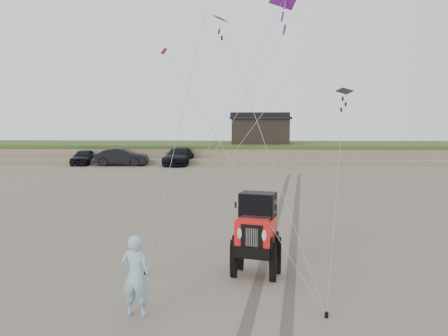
{
  "coord_description": "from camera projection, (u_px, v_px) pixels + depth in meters",
  "views": [
    {
      "loc": [
        0.05,
        -10.57,
        4.03
      ],
      "look_at": [
        -0.5,
        3.0,
        2.6
      ],
      "focal_mm": 35.0,
      "sensor_mm": 36.0,
      "label": 1
    }
  ],
  "objects": [
    {
      "name": "cabin",
      "position": [
        260.0,
        129.0,
        47.28
      ],
      "size": [
        6.4,
        5.4,
        3.35
      ],
      "color": "black",
      "rests_on": "dune_ridge"
    },
    {
      "name": "dune_ridge",
      "position": [
        241.0,
        151.0,
        48.11
      ],
      "size": [
        160.0,
        14.25,
        1.73
      ],
      "color": "#7A6B54",
      "rests_on": "ground"
    },
    {
      "name": "truck_a",
      "position": [
        84.0,
        157.0,
        41.42
      ],
      "size": [
        1.92,
        4.29,
        1.43
      ],
      "primitive_type": "imported",
      "rotation": [
        0.0,
        0.0,
        0.06
      ],
      "color": "black",
      "rests_on": "ground"
    },
    {
      "name": "stake_aux",
      "position": [
        327.0,
        315.0,
        9.03
      ],
      "size": [
        0.08,
        0.08,
        0.12
      ],
      "primitive_type": "cylinder",
      "color": "black",
      "rests_on": "ground"
    },
    {
      "name": "man",
      "position": [
        136.0,
        275.0,
        9.06
      ],
      "size": [
        0.68,
        0.49,
        1.72
      ],
      "primitive_type": "imported",
      "rotation": [
        0.0,
        0.0,
        3.0
      ],
      "color": "#88BED2",
      "rests_on": "ground"
    },
    {
      "name": "jeep",
      "position": [
        256.0,
        243.0,
        11.4
      ],
      "size": [
        3.23,
        5.09,
        1.76
      ],
      "primitive_type": null,
      "rotation": [
        0.0,
        0.0,
        -0.27
      ],
      "color": "red",
      "rests_on": "ground"
    },
    {
      "name": "tire_tracks",
      "position": [
        287.0,
        216.0,
        18.8
      ],
      "size": [
        5.22,
        29.74,
        0.01
      ],
      "color": "#4C443D",
      "rests_on": "ground"
    },
    {
      "name": "stake_main",
      "position": [
        146.0,
        272.0,
        11.59
      ],
      "size": [
        0.08,
        0.08,
        0.12
      ],
      "primitive_type": "cylinder",
      "color": "black",
      "rests_on": "ground"
    },
    {
      "name": "truck_c",
      "position": [
        179.0,
        156.0,
        41.16
      ],
      "size": [
        2.68,
        5.75,
        1.63
      ],
      "primitive_type": "imported",
      "rotation": [
        0.0,
        0.0,
        -0.07
      ],
      "color": "black",
      "rests_on": "ground"
    },
    {
      "name": "truck_b",
      "position": [
        122.0,
        157.0,
        40.48
      ],
      "size": [
        4.94,
        1.86,
        1.61
      ],
      "primitive_type": "imported",
      "rotation": [
        0.0,
        0.0,
        1.6
      ],
      "color": "black",
      "rests_on": "ground"
    },
    {
      "name": "ground",
      "position": [
        239.0,
        284.0,
        10.93
      ],
      "size": [
        160.0,
        160.0,
        0.0
      ],
      "primitive_type": "plane",
      "color": "#6B6054",
      "rests_on": "ground"
    }
  ]
}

